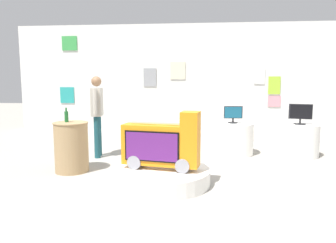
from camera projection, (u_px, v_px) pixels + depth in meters
ground_plane at (181, 174)px, 5.33m from camera, size 30.00×30.00×0.00m
back_wall_display at (190, 78)px, 9.64m from camera, size 10.72×0.13×3.20m
main_display_pedestal at (161, 176)px, 4.82m from camera, size 1.48×1.48×0.23m
novelty_firetruck_tv at (162, 145)px, 4.75m from camera, size 1.18×0.50×0.87m
display_pedestal_left_rear at (299, 140)px, 6.55m from camera, size 0.77×0.77×0.66m
tv_on_left_rear at (301, 113)px, 6.47m from camera, size 0.44×0.23×0.41m
display_pedestal_center_rear at (232, 139)px, 6.73m from camera, size 0.86×0.86×0.66m
tv_on_center_rear at (233, 114)px, 6.66m from camera, size 0.38×0.19×0.35m
side_table_round at (71, 147)px, 5.44m from camera, size 0.58×0.58×0.85m
bottle_on_side_table at (66, 116)px, 5.40m from camera, size 0.06×0.06×0.25m
shopper_browsing_near_truck at (97, 110)px, 6.41m from camera, size 0.26×0.55×1.63m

